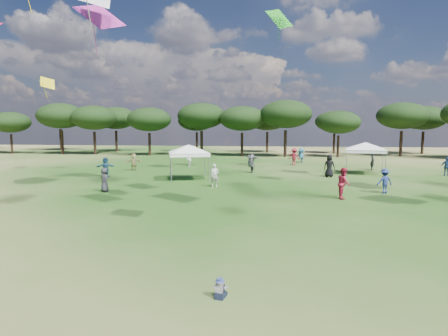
# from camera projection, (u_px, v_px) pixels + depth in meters

# --- Properties ---
(tree_line) EXTENTS (108.78, 17.63, 7.77)m
(tree_line) POSITION_uv_depth(u_px,v_px,m) (279.00, 117.00, 52.88)
(tree_line) COLOR black
(tree_line) RESTS_ON ground
(tent_left) EXTENTS (5.72, 5.72, 3.02)m
(tent_left) POSITION_uv_depth(u_px,v_px,m) (189.00, 146.00, 28.37)
(tent_left) COLOR gray
(tent_left) RESTS_ON ground
(tent_right) EXTENTS (6.32, 6.32, 3.05)m
(tent_right) POSITION_uv_depth(u_px,v_px,m) (366.00, 144.00, 31.88)
(tent_right) COLOR gray
(tent_right) RESTS_ON ground
(toddler) EXTENTS (0.36, 0.39, 0.50)m
(toddler) POSITION_uv_depth(u_px,v_px,m) (220.00, 289.00, 8.96)
(toddler) COLOR black
(toddler) RESTS_ON ground
(festival_crowd) EXTENTS (29.02, 22.80, 1.81)m
(festival_crowd) POSITION_uv_depth(u_px,v_px,m) (273.00, 164.00, 32.52)
(festival_crowd) COLOR navy
(festival_crowd) RESTS_ON ground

